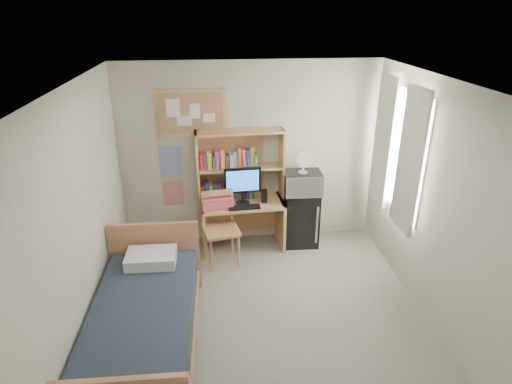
{
  "coord_description": "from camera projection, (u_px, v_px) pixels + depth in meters",
  "views": [
    {
      "loc": [
        -0.51,
        -3.61,
        3.24
      ],
      "look_at": [
        -0.01,
        1.2,
        1.12
      ],
      "focal_mm": 30.0,
      "sensor_mm": 36.0,
      "label": 1
    }
  ],
  "objects": [
    {
      "name": "hutch",
      "position": [
        240.0,
        165.0,
        5.91
      ],
      "size": [
        1.22,
        0.38,
        0.98
      ],
      "primitive_type": "cube",
      "rotation": [
        0.0,
        0.0,
        0.06
      ],
      "color": "tan",
      "rests_on": "desk"
    },
    {
      "name": "curtain_left",
      "position": [
        409.0,
        161.0,
        4.89
      ],
      "size": [
        0.04,
        0.55,
        1.7
      ],
      "primitive_type": "cube",
      "color": "silver",
      "rests_on": "wall_right"
    },
    {
      "name": "water_bottle",
      "position": [
        208.0,
        200.0,
        5.76
      ],
      "size": [
        0.07,
        0.07,
        0.22
      ],
      "primitive_type": "cylinder",
      "rotation": [
        0.0,
        0.0,
        0.06
      ],
      "color": "white",
      "rests_on": "desk"
    },
    {
      "name": "hoodie",
      "position": [
        218.0,
        205.0,
        5.76
      ],
      "size": [
        0.44,
        0.2,
        0.2
      ],
      "primitive_type": "cube",
      "rotation": [
        0.0,
        0.0,
        0.19
      ],
      "color": "#D95258",
      "rests_on": "desk_chair"
    },
    {
      "name": "window_unit",
      "position": [
        398.0,
        150.0,
        5.25
      ],
      "size": [
        0.1,
        1.4,
        1.7
      ],
      "primitive_type": "cube",
      "color": "white",
      "rests_on": "wall_right"
    },
    {
      "name": "monitor",
      "position": [
        242.0,
        186.0,
        5.81
      ],
      "size": [
        0.5,
        0.07,
        0.54
      ],
      "primitive_type": "cube",
      "rotation": [
        0.0,
        0.0,
        0.06
      ],
      "color": "black",
      "rests_on": "desk"
    },
    {
      "name": "desk_chair",
      "position": [
        221.0,
        230.0,
        5.69
      ],
      "size": [
        0.58,
        0.58,
        0.99
      ],
      "primitive_type": "cube",
      "rotation": [
        0.0,
        0.0,
        0.19
      ],
      "color": "tan",
      "rests_on": "floor"
    },
    {
      "name": "ceiling",
      "position": [
        272.0,
        88.0,
        3.59
      ],
      "size": [
        3.6,
        4.2,
        0.02
      ],
      "primitive_type": "cube",
      "color": "silver",
      "rests_on": "wall_back"
    },
    {
      "name": "wall_left",
      "position": [
        76.0,
        234.0,
        3.94
      ],
      "size": [
        0.04,
        4.2,
        2.6
      ],
      "primitive_type": "cube",
      "color": "beige",
      "rests_on": "floor"
    },
    {
      "name": "floor",
      "position": [
        268.0,
        331.0,
        4.64
      ],
      "size": [
        3.6,
        4.2,
        0.02
      ],
      "primitive_type": "cube",
      "color": "gray",
      "rests_on": "ground"
    },
    {
      "name": "desk",
      "position": [
        242.0,
        225.0,
        6.11
      ],
      "size": [
        1.18,
        0.64,
        0.72
      ],
      "primitive_type": "cube",
      "rotation": [
        0.0,
        0.0,
        0.06
      ],
      "color": "tan",
      "rests_on": "floor"
    },
    {
      "name": "mini_fridge",
      "position": [
        301.0,
        217.0,
        6.22
      ],
      "size": [
        0.49,
        0.49,
        0.81
      ],
      "primitive_type": "cube",
      "rotation": [
        0.0,
        0.0,
        -0.03
      ],
      "color": "black",
      "rests_on": "floor"
    },
    {
      "name": "desk_fan",
      "position": [
        303.0,
        162.0,
        5.85
      ],
      "size": [
        0.25,
        0.25,
        0.31
      ],
      "primitive_type": "cylinder",
      "rotation": [
        0.0,
        0.0,
        -0.03
      ],
      "color": "white",
      "rests_on": "microwave"
    },
    {
      "name": "wall_right",
      "position": [
        447.0,
        216.0,
        4.29
      ],
      "size": [
        0.04,
        4.2,
        2.6
      ],
      "primitive_type": "cube",
      "color": "beige",
      "rests_on": "floor"
    },
    {
      "name": "bulletin_board",
      "position": [
        191.0,
        113.0,
        5.69
      ],
      "size": [
        0.94,
        0.03,
        0.64
      ],
      "primitive_type": "cube",
      "color": "#AA7E5A",
      "rests_on": "wall_back"
    },
    {
      "name": "keyboard",
      "position": [
        244.0,
        207.0,
        5.78
      ],
      "size": [
        0.45,
        0.17,
        0.02
      ],
      "primitive_type": "cube",
      "rotation": [
        0.0,
        0.0,
        0.06
      ],
      "color": "black",
      "rests_on": "desk"
    },
    {
      "name": "pillow",
      "position": [
        151.0,
        258.0,
        4.82
      ],
      "size": [
        0.56,
        0.39,
        0.13
      ],
      "primitive_type": "cube",
      "rotation": [
        0.0,
        0.0,
        -0.02
      ],
      "color": "white",
      "rests_on": "bed"
    },
    {
      "name": "curtain_right",
      "position": [
        383.0,
        141.0,
        5.62
      ],
      "size": [
        0.04,
        0.55,
        1.7
      ],
      "primitive_type": "cube",
      "color": "silver",
      "rests_on": "wall_right"
    },
    {
      "name": "speaker_right",
      "position": [
        264.0,
        196.0,
        5.92
      ],
      "size": [
        0.08,
        0.08,
        0.19
      ],
      "primitive_type": "cube",
      "rotation": [
        0.0,
        0.0,
        0.06
      ],
      "color": "black",
      "rests_on": "desk"
    },
    {
      "name": "poster_japan",
      "position": [
        174.0,
        192.0,
        6.12
      ],
      "size": [
        0.28,
        0.01,
        0.36
      ],
      "primitive_type": "cube",
      "color": "red",
      "rests_on": "wall_back"
    },
    {
      "name": "poster_wave",
      "position": [
        171.0,
        161.0,
        5.93
      ],
      "size": [
        0.3,
        0.01,
        0.42
      ],
      "primitive_type": "cube",
      "color": "#2A40A8",
      "rests_on": "wall_back"
    },
    {
      "name": "wall_back",
      "position": [
        250.0,
        155.0,
        6.03
      ],
      "size": [
        3.6,
        0.04,
        2.6
      ],
      "primitive_type": "cube",
      "color": "beige",
      "rests_on": "floor"
    },
    {
      "name": "microwave",
      "position": [
        302.0,
        183.0,
        5.98
      ],
      "size": [
        0.53,
        0.41,
        0.3
      ],
      "primitive_type": "cube",
      "rotation": [
        0.0,
        0.0,
        -0.03
      ],
      "color": "silver",
      "rests_on": "mini_fridge"
    },
    {
      "name": "speaker_left",
      "position": [
        221.0,
        200.0,
        5.84
      ],
      "size": [
        0.07,
        0.07,
        0.16
      ],
      "primitive_type": "cube",
      "rotation": [
        0.0,
        0.0,
        0.06
      ],
      "color": "black",
      "rests_on": "desk"
    },
    {
      "name": "bed",
      "position": [
        144.0,
        328.0,
        4.27
      ],
      "size": [
        1.05,
        2.05,
        0.56
      ],
      "primitive_type": "cube",
      "rotation": [
        0.0,
        0.0,
        -0.02
      ],
      "color": "#1C2632",
      "rests_on": "floor"
    }
  ]
}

